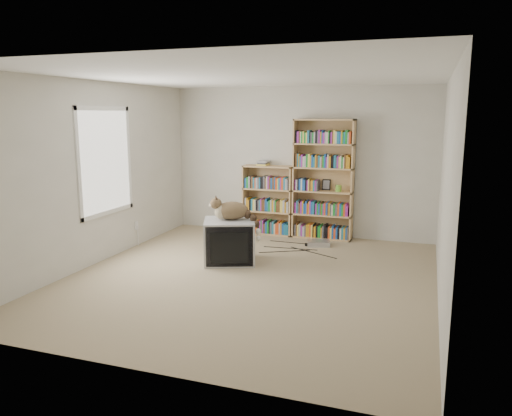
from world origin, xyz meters
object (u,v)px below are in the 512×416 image
(bookcase_short, at_px, (269,203))
(dvd_player, at_px, (318,243))
(cat, at_px, (236,213))
(bookcase_tall, at_px, (323,183))
(crt_tv, at_px, (230,241))

(bookcase_short, relative_size, dvd_player, 3.36)
(dvd_player, bearing_deg, cat, -142.38)
(bookcase_tall, bearing_deg, bookcase_short, -179.98)
(crt_tv, relative_size, bookcase_tall, 0.44)
(cat, xyz_separation_m, bookcase_tall, (0.87, 1.76, 0.24))
(cat, bearing_deg, dvd_player, 24.45)
(cat, relative_size, bookcase_tall, 0.40)
(bookcase_short, bearing_deg, cat, -87.39)
(crt_tv, height_order, bookcase_short, bookcase_short)
(cat, distance_m, bookcase_tall, 1.98)
(dvd_player, bearing_deg, crt_tv, -143.88)
(cat, distance_m, dvd_player, 1.67)
(dvd_player, bearing_deg, bookcase_short, 136.45)
(crt_tv, relative_size, cat, 1.11)
(bookcase_tall, bearing_deg, cat, -116.26)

